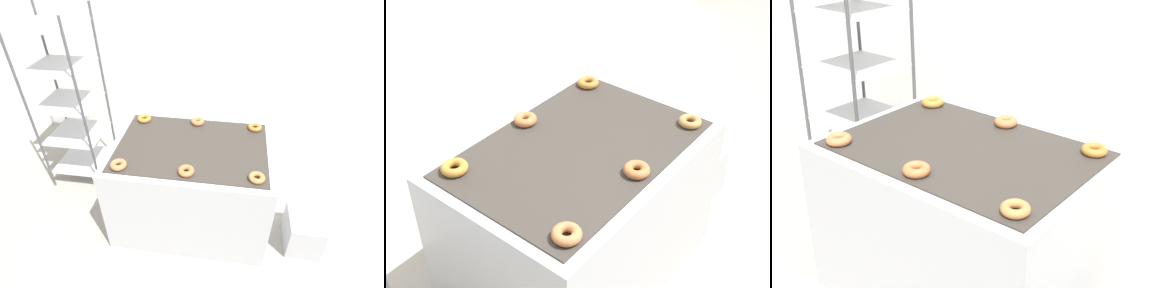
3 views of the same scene
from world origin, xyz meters
TOP-DOWN VIEW (x-y plane):
  - ground_plane at (0.00, 0.00)m, footprint 14.00×14.00m
  - wall_back at (0.00, 2.12)m, footprint 8.00×0.05m
  - fryer_machine at (0.00, 0.72)m, footprint 1.32×0.94m
  - baking_rack_cart at (-1.28, 1.17)m, footprint 0.56×0.55m
  - glaze_bin at (1.00, 0.55)m, footprint 0.29×0.37m
  - donut_near_left at (-0.50, 0.38)m, footprint 0.12×0.12m
  - donut_near_center at (0.01, 0.39)m, footprint 0.12×0.12m
  - donut_near_right at (0.51, 0.39)m, footprint 0.12×0.12m
  - donut_far_left at (-0.49, 1.05)m, footprint 0.13×0.13m
  - donut_far_center at (0.00, 1.07)m, footprint 0.12×0.12m
  - donut_far_right at (0.51, 1.05)m, footprint 0.12×0.12m

SIDE VIEW (x-z plane):
  - ground_plane at x=0.00m, z-range 0.00..0.00m
  - glaze_bin at x=1.00m, z-range 0.00..0.33m
  - fryer_machine at x=0.00m, z-range 0.00..0.85m
  - donut_near_right at x=0.51m, z-range 0.85..0.89m
  - donut_far_right at x=0.51m, z-range 0.85..0.89m
  - donut_far_left at x=-0.49m, z-range 0.85..0.89m
  - donut_near_center at x=0.01m, z-range 0.85..0.89m
  - donut_near_left at x=-0.50m, z-range 0.85..0.89m
  - donut_far_center at x=0.00m, z-range 0.85..0.89m
  - baking_rack_cart at x=-1.28m, z-range 0.01..1.79m
  - wall_back at x=0.00m, z-range 0.00..2.80m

